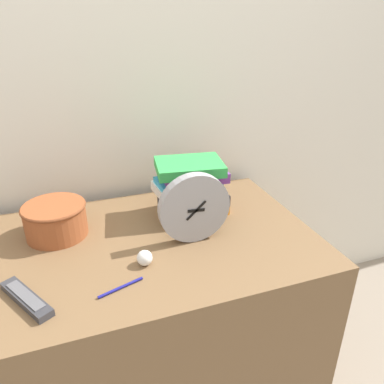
{
  "coord_description": "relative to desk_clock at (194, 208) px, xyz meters",
  "views": [
    {
      "loc": [
        -0.13,
        -0.67,
        1.37
      ],
      "look_at": [
        0.25,
        0.39,
        0.83
      ],
      "focal_mm": 35.0,
      "sensor_mm": 36.0,
      "label": 1
    }
  ],
  "objects": [
    {
      "name": "wall_back",
      "position": [
        -0.23,
        0.46,
        0.38
      ],
      "size": [
        6.0,
        0.04,
        2.4
      ],
      "color": "silver",
      "rests_on": "ground_plane"
    },
    {
      "name": "desk",
      "position": [
        -0.23,
        0.05,
        -0.47
      ],
      "size": [
        1.26,
        0.7,
        0.71
      ],
      "color": "brown",
      "rests_on": "ground_plane"
    },
    {
      "name": "desk_clock",
      "position": [
        0.0,
        0.0,
        0.0
      ],
      "size": [
        0.23,
        0.04,
        0.23
      ],
      "color": "#99999E",
      "rests_on": "desk"
    },
    {
      "name": "book_stack",
      "position": [
        0.05,
        0.18,
        -0.01
      ],
      "size": [
        0.26,
        0.21,
        0.2
      ],
      "color": "orange",
      "rests_on": "desk"
    },
    {
      "name": "basket",
      "position": [
        -0.42,
        0.18,
        -0.05
      ],
      "size": [
        0.2,
        0.2,
        0.11
      ],
      "color": "#994C28",
      "rests_on": "desk"
    },
    {
      "name": "tv_remote",
      "position": [
        -0.5,
        -0.13,
        -0.1
      ],
      "size": [
        0.14,
        0.19,
        0.02
      ],
      "color": "#333338",
      "rests_on": "desk"
    },
    {
      "name": "crumpled_paper_ball",
      "position": [
        -0.18,
        -0.08,
        -0.09
      ],
      "size": [
        0.05,
        0.05,
        0.05
      ],
      "color": "white",
      "rests_on": "desk"
    },
    {
      "name": "pen",
      "position": [
        -0.27,
        -0.16,
        -0.11
      ],
      "size": [
        0.13,
        0.05,
        0.01
      ],
      "color": "navy",
      "rests_on": "desk"
    }
  ]
}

